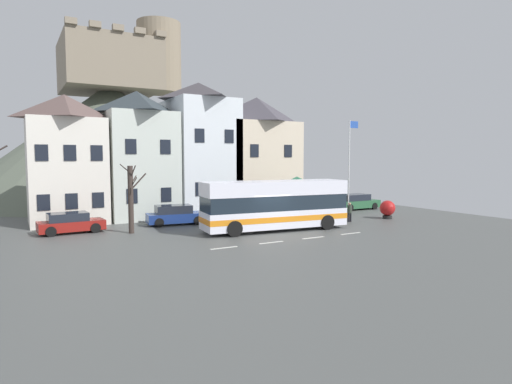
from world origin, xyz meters
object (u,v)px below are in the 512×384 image
(transit_bus, at_px, (275,205))
(parked_car_03, at_px, (70,223))
(hilltop_castle, at_px, (112,137))
(parked_car_00, at_px, (176,215))
(pedestrian_02, at_px, (325,208))
(public_bench, at_px, (303,210))
(harbour_buoy, at_px, (387,209))
(pedestrian_01, at_px, (341,206))
(townhouse_02, at_px, (199,148))
(townhouse_03, at_px, (257,154))
(pedestrian_00, at_px, (350,211))
(townhouse_00, at_px, (66,159))
(parked_car_01, at_px, (296,208))
(flagpole, at_px, (350,162))
(townhouse_01, at_px, (138,155))
(bare_tree_00, at_px, (131,198))
(parked_car_02, at_px, (355,202))
(bus_shelter, at_px, (297,183))

(transit_bus, xyz_separation_m, parked_car_03, (-12.10, 5.65, -1.02))
(hilltop_castle, height_order, parked_car_00, hilltop_castle)
(pedestrian_02, height_order, public_bench, pedestrian_02)
(parked_car_00, height_order, harbour_buoy, harbour_buoy)
(transit_bus, height_order, pedestrian_01, transit_bus)
(townhouse_02, distance_m, townhouse_03, 5.51)
(townhouse_03, xyz_separation_m, pedestrian_01, (3.17, -8.18, -4.27))
(hilltop_castle, relative_size, pedestrian_00, 24.25)
(parked_car_03, distance_m, harbour_buoy, 23.47)
(transit_bus, height_order, public_bench, transit_bus)
(hilltop_castle, height_order, parked_car_03, hilltop_castle)
(townhouse_00, distance_m, pedestrian_02, 19.84)
(parked_car_01, bearing_deg, flagpole, 139.66)
(townhouse_01, relative_size, bare_tree_00, 2.29)
(townhouse_02, bearing_deg, transit_bus, -85.87)
(parked_car_03, relative_size, bare_tree_00, 0.91)
(transit_bus, distance_m, pedestrian_01, 8.19)
(townhouse_03, bearing_deg, parked_car_01, -82.46)
(parked_car_02, distance_m, pedestrian_00, 8.21)
(townhouse_01, distance_m, bare_tree_00, 8.47)
(hilltop_castle, height_order, transit_bus, hilltop_castle)
(bus_shelter, distance_m, harbour_buoy, 7.62)
(transit_bus, bearing_deg, pedestrian_00, 9.63)
(hilltop_castle, height_order, flagpole, hilltop_castle)
(hilltop_castle, xyz_separation_m, parked_car_00, (-0.42, -24.54, -6.66))
(bus_shelter, xyz_separation_m, parked_car_00, (-9.10, 2.34, -2.19))
(transit_bus, bearing_deg, harbour_buoy, 7.36)
(pedestrian_02, bearing_deg, public_bench, 83.30)
(parked_car_02, distance_m, pedestrian_01, 6.25)
(townhouse_02, height_order, flagpole, townhouse_02)
(townhouse_02, relative_size, flagpole, 1.44)
(parked_car_00, bearing_deg, transit_bus, -42.08)
(townhouse_02, xyz_separation_m, harbour_buoy, (11.56, -11.11, -4.89))
(townhouse_02, bearing_deg, parked_car_01, -44.99)
(bus_shelter, bearing_deg, parked_car_00, 165.58)
(townhouse_03, relative_size, flagpole, 1.31)
(parked_car_03, distance_m, pedestrian_02, 18.24)
(townhouse_00, relative_size, pedestrian_00, 6.43)
(hilltop_castle, bearing_deg, pedestrian_01, -66.06)
(townhouse_01, relative_size, townhouse_02, 0.90)
(harbour_buoy, xyz_separation_m, bare_tree_00, (-19.40, 3.39, 1.47))
(townhouse_02, bearing_deg, parked_car_03, -153.20)
(bus_shelter, bearing_deg, public_bench, 43.41)
(townhouse_00, xyz_separation_m, bus_shelter, (15.84, -7.17, -1.88))
(parked_car_03, height_order, pedestrian_01, pedestrian_01)
(townhouse_01, relative_size, hilltop_castle, 0.29)
(flagpole, bearing_deg, public_bench, 137.48)
(transit_bus, xyz_separation_m, parked_car_01, (5.34, 5.20, -1.01))
(bus_shelter, relative_size, flagpole, 0.45)
(hilltop_castle, relative_size, pedestrian_01, 22.54)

